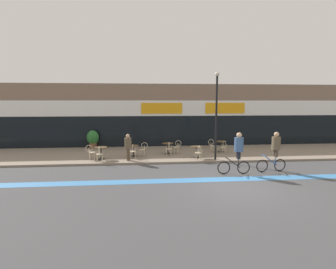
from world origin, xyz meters
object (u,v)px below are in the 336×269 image
at_px(cafe_chair_2_near, 169,148).
at_px(cafe_chair_4_near, 224,146).
at_px(cafe_chair_2_side, 177,146).
at_px(cafe_chair_3_near, 199,152).
at_px(cyclist_1, 275,148).
at_px(bistro_table_2, 168,146).
at_px(bistro_table_0, 101,151).
at_px(cafe_chair_0_near, 99,153).
at_px(lamp_post, 216,110).
at_px(cafe_chair_1_near, 133,150).
at_px(cyclist_0, 238,150).
at_px(planter_pot, 93,138).
at_px(bistro_table_1, 133,149).
at_px(pedestrian_near_end, 128,145).
at_px(cafe_chair_4_side, 212,145).
at_px(cafe_chair_1_side, 143,148).
at_px(bistro_table_3, 196,150).
at_px(bistro_table_4, 221,144).
at_px(cafe_chair_0_side, 91,151).

bearing_deg(cafe_chair_2_near, cafe_chair_4_near, -90.77).
bearing_deg(cafe_chair_2_side, cafe_chair_3_near, 108.19).
xyz_separation_m(cafe_chair_2_side, cyclist_1, (4.55, -4.65, 0.59)).
bearing_deg(bistro_table_2, bistro_table_0, -161.88).
height_order(cafe_chair_0_near, lamp_post, lamp_post).
bearing_deg(cafe_chair_1_near, cyclist_0, -124.63).
bearing_deg(bistro_table_2, cafe_chair_2_near, -89.39).
xyz_separation_m(cafe_chair_0_near, cafe_chair_4_near, (8.02, 1.67, 0.00)).
bearing_deg(cyclist_1, cafe_chair_2_side, -50.88).
distance_m(bistro_table_0, cyclist_0, 8.15).
distance_m(bistro_table_0, planter_pot, 4.18).
xyz_separation_m(bistro_table_1, cyclist_1, (7.48, -3.95, 0.60)).
relative_size(cyclist_0, pedestrian_near_end, 1.32).
xyz_separation_m(cafe_chair_1_near, cafe_chair_4_side, (5.45, 1.59, 0.00)).
xyz_separation_m(cafe_chair_2_side, planter_pot, (-6.09, 2.59, 0.22)).
bearing_deg(planter_pot, cafe_chair_3_near, -33.64).
bearing_deg(cafe_chair_1_near, lamp_post, -99.13).
bearing_deg(planter_pot, cyclist_1, -34.22).
relative_size(lamp_post, cyclist_0, 2.48).
distance_m(bistro_table_2, cafe_chair_2_near, 0.63).
xyz_separation_m(cyclist_0, cyclist_1, (2.10, 0.29, -0.03)).
bearing_deg(cafe_chair_1_side, cafe_chair_0_near, 26.74).
bearing_deg(pedestrian_near_end, cafe_chair_1_side, 65.36).
xyz_separation_m(cafe_chair_4_side, pedestrian_near_end, (-5.72, -2.12, 0.44)).
bearing_deg(bistro_table_3, cafe_chair_2_side, 124.12).
distance_m(cafe_chair_4_near, cyclist_1, 4.55).
xyz_separation_m(bistro_table_3, cafe_chair_1_side, (-3.34, 0.84, -0.01)).
bearing_deg(cafe_chair_1_near, cafe_chair_2_side, -66.32).
xyz_separation_m(cafe_chair_1_near, cafe_chair_4_near, (6.09, 0.97, 0.00)).
bearing_deg(cafe_chair_3_near, cafe_chair_4_near, -56.34).
xyz_separation_m(cafe_chair_1_near, cafe_chair_2_near, (2.30, 0.69, 0.00)).
bearing_deg(bistro_table_2, lamp_post, -36.94).
bearing_deg(cafe_chair_4_side, planter_pot, 158.00).
distance_m(cafe_chair_2_side, cyclist_0, 5.55).
xyz_separation_m(bistro_table_2, cafe_chair_0_near, (-4.23, -2.01, -0.00)).
height_order(bistro_table_2, bistro_table_4, bistro_table_4).
height_order(bistro_table_2, cyclist_0, cyclist_0).
bearing_deg(cafe_chair_4_near, cafe_chair_1_side, 86.48).
bearing_deg(cafe_chair_1_near, planter_pot, 38.26).
height_order(bistro_table_1, cyclist_1, cyclist_1).
relative_size(bistro_table_4, cafe_chair_2_side, 0.87).
bearing_deg(cafe_chair_3_near, cyclist_1, -132.21).
bearing_deg(bistro_table_0, cafe_chair_0_side, -179.21).
bearing_deg(bistro_table_1, cafe_chair_2_side, 13.47).
xyz_separation_m(cafe_chair_2_near, planter_pot, (-5.48, 3.23, 0.22)).
bearing_deg(planter_pot, bistro_table_0, -72.83).
bearing_deg(bistro_table_4, bistro_table_2, -175.76).
bearing_deg(planter_pot, cyclist_0, -41.39).
bearing_deg(cafe_chair_4_side, cafe_chair_0_side, -175.13).
xyz_separation_m(cafe_chair_0_side, cafe_chair_4_near, (8.65, 1.05, 0.00)).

